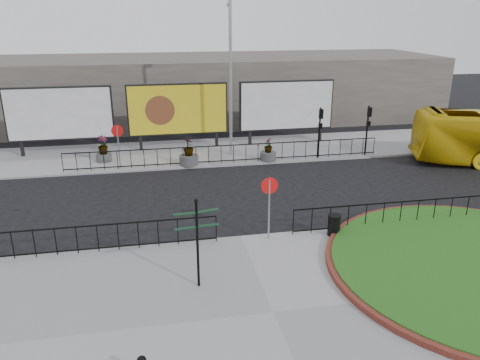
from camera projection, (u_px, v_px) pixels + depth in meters
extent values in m
plane|color=black|center=(241.00, 239.00, 18.16)|extent=(90.00, 90.00, 0.00)
cube|color=gray|center=(273.00, 314.00, 13.52)|extent=(30.00, 10.00, 0.12)
cube|color=gray|center=(205.00, 152.00, 29.24)|extent=(44.00, 6.00, 0.12)
cylinder|color=gray|center=(119.00, 148.00, 25.53)|extent=(0.07, 0.07, 2.40)
cylinder|color=red|center=(117.00, 131.00, 25.21)|extent=(0.64, 0.03, 0.64)
cylinder|color=white|center=(117.00, 131.00, 25.23)|extent=(0.50, 0.03, 0.50)
cylinder|color=gray|center=(269.00, 209.00, 17.52)|extent=(0.07, 0.07, 2.40)
cylinder|color=red|center=(270.00, 186.00, 17.20)|extent=(0.64, 0.03, 0.64)
cylinder|color=white|center=(269.00, 186.00, 17.22)|extent=(0.50, 0.03, 0.50)
cube|color=black|center=(22.00, 148.00, 28.06)|extent=(0.18, 0.18, 1.00)
cube|color=black|center=(105.00, 144.00, 28.90)|extent=(0.18, 0.18, 1.00)
cube|color=black|center=(60.00, 114.00, 27.81)|extent=(6.20, 0.25, 3.20)
cube|color=silver|center=(59.00, 114.00, 27.66)|extent=(6.00, 0.06, 3.00)
cube|color=black|center=(141.00, 142.00, 29.29)|extent=(0.18, 0.18, 1.00)
cube|color=black|center=(217.00, 139.00, 30.14)|extent=(0.18, 0.18, 1.00)
cube|color=black|center=(178.00, 109.00, 29.04)|extent=(6.20, 0.25, 3.20)
cube|color=gold|center=(178.00, 110.00, 28.89)|extent=(6.00, 0.06, 3.00)
cube|color=black|center=(250.00, 137.00, 30.52)|extent=(0.18, 0.18, 1.00)
cube|color=black|center=(320.00, 134.00, 31.37)|extent=(0.18, 0.18, 1.00)
cube|color=black|center=(286.00, 105.00, 30.27)|extent=(6.20, 0.25, 3.20)
cube|color=silver|center=(287.00, 106.00, 30.12)|extent=(6.00, 0.06, 3.00)
cylinder|color=gray|center=(231.00, 80.00, 27.04)|extent=(0.18, 0.18, 9.00)
cylinder|color=black|center=(319.00, 133.00, 27.45)|extent=(0.10, 0.10, 3.00)
cube|color=black|center=(321.00, 114.00, 26.95)|extent=(0.22, 0.18, 0.55)
cube|color=black|center=(320.00, 126.00, 27.19)|extent=(0.20, 0.16, 0.30)
cylinder|color=black|center=(367.00, 131.00, 27.98)|extent=(0.10, 0.10, 3.00)
cube|color=black|center=(370.00, 112.00, 27.48)|extent=(0.22, 0.18, 0.55)
cube|color=black|center=(368.00, 124.00, 27.72)|extent=(0.20, 0.16, 0.30)
cube|color=#645E58|center=(189.00, 89.00, 37.67)|extent=(40.00, 10.00, 5.00)
cylinder|color=black|center=(198.00, 245.00, 14.34)|extent=(0.08, 0.08, 2.86)
sphere|color=black|center=(196.00, 201.00, 13.84)|extent=(0.13, 0.13, 0.13)
cube|color=black|center=(185.00, 214.00, 13.89)|extent=(0.68, 0.17, 0.03)
cube|color=black|center=(208.00, 211.00, 14.11)|extent=(0.68, 0.26, 0.03)
cube|color=black|center=(185.00, 228.00, 14.01)|extent=(0.68, 0.23, 0.03)
cube|color=black|center=(209.00, 225.00, 14.21)|extent=(0.68, 0.17, 0.03)
sphere|color=black|center=(142.00, 360.00, 10.79)|extent=(0.23, 0.23, 0.23)
cylinder|color=black|center=(334.00, 226.00, 18.06)|extent=(0.48, 0.48, 0.80)
cylinder|color=black|center=(335.00, 216.00, 17.92)|extent=(0.51, 0.51, 0.05)
cylinder|color=#4C4C4F|center=(104.00, 157.00, 27.16)|extent=(0.88, 0.88, 0.46)
imported|color=#215416|center=(103.00, 145.00, 26.91)|extent=(0.82, 0.82, 1.05)
cylinder|color=#4C4C4F|center=(189.00, 160.00, 26.51)|extent=(1.07, 1.07, 0.56)
imported|color=#215416|center=(188.00, 147.00, 26.25)|extent=(0.80, 0.80, 1.02)
cylinder|color=#4C4C4F|center=(268.00, 156.00, 27.34)|extent=(0.93, 0.93, 0.49)
imported|color=#215416|center=(268.00, 145.00, 27.11)|extent=(0.48, 0.48, 0.84)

